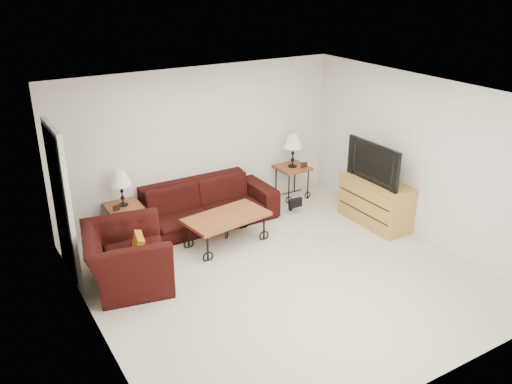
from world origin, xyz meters
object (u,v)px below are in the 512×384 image
sofa (203,204)px  side_table_left (125,222)px  backpack (291,198)px  lamp_left (122,188)px  coffee_table (227,230)px  lamp_right (293,151)px  tv_stand (375,202)px  side_table_right (292,182)px  armchair (126,257)px  television (378,162)px

sofa → side_table_left: sofa is taller
side_table_left → backpack: size_ratio=1.14×
lamp_left → backpack: 2.89m
coffee_table → backpack: bearing=17.6°
backpack → side_table_left: bearing=153.4°
lamp_right → tv_stand: bearing=-70.7°
side_table_right → coffee_table: (-1.88, -0.98, -0.07)m
armchair → tv_stand: (4.11, -0.30, -0.02)m
side_table_left → lamp_right: bearing=0.0°
side_table_left → backpack: side_table_left is taller
backpack → coffee_table: bearing=-178.8°
coffee_table → tv_stand: tv_stand is taller
coffee_table → armchair: bearing=-169.3°
backpack → lamp_right: bearing=37.5°
tv_stand → television: (-0.02, 0.00, 0.70)m
side_table_left → coffee_table: (1.27, -0.98, -0.05)m
coffee_table → backpack: backpack is taller
side_table_left → side_table_right: (3.15, 0.00, 0.02)m
lamp_left → side_table_right: bearing=0.0°
sofa → coffee_table: 0.81m
lamp_right → television: 1.69m
side_table_left → television: (3.69, -1.60, 0.80)m
side_table_right → tv_stand: tv_stand is taller
side_table_left → backpack: (2.78, -0.50, -0.03)m
side_table_left → lamp_right: size_ratio=0.93×
television → backpack: size_ratio=2.28×
lamp_left → coffee_table: (1.27, -0.98, -0.61)m
sofa → lamp_left: size_ratio=4.33×
side_table_left → armchair: armchair is taller
side_table_left → lamp_right: 3.21m
armchair → backpack: bearing=-64.3°
sofa → tv_stand: bearing=-30.0°
sofa → side_table_right: 1.90m
side_table_left → tv_stand: 4.04m
side_table_right → armchair: size_ratio=0.50×
side_table_right → television: bearing=-71.3°
armchair → tv_stand: size_ratio=0.96×
sofa → backpack: size_ratio=4.91×
armchair → sofa: bearing=-44.4°
sofa → tv_stand: (2.45, -1.42, 0.02)m
sofa → lamp_right: lamp_right is taller
side_table_left → television: bearing=-23.4°
lamp_left → lamp_right: lamp_right is taller
lamp_right → coffee_table: 2.22m
side_table_right → coffee_table: size_ratio=0.48×
side_table_left → lamp_left: (0.00, 0.00, 0.56)m
lamp_right → television: size_ratio=0.53×
side_table_right → television: size_ratio=0.53×
lamp_right → television: (0.54, -1.60, 0.18)m
lamp_right → tv_stand: lamp_right is taller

